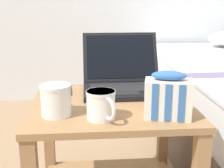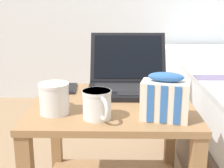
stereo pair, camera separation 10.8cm
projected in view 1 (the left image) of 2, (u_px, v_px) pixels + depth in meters
name	position (u px, v px, depth m)	size (l,w,h in m)	color
bedside_table	(111.00, 147.00, 1.18)	(0.58, 0.52, 0.50)	#997047
laptop	(123.00, 79.00, 1.29)	(0.33, 0.33, 0.22)	black
mug_front_left	(56.00, 98.00, 1.00)	(0.10, 0.14, 0.10)	white
mug_front_right	(101.00, 104.00, 0.97)	(0.09, 0.13, 0.09)	white
snack_bag	(168.00, 97.00, 0.98)	(0.16, 0.11, 0.15)	silver
cell_phone	(61.00, 90.00, 1.28)	(0.09, 0.15, 0.01)	black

